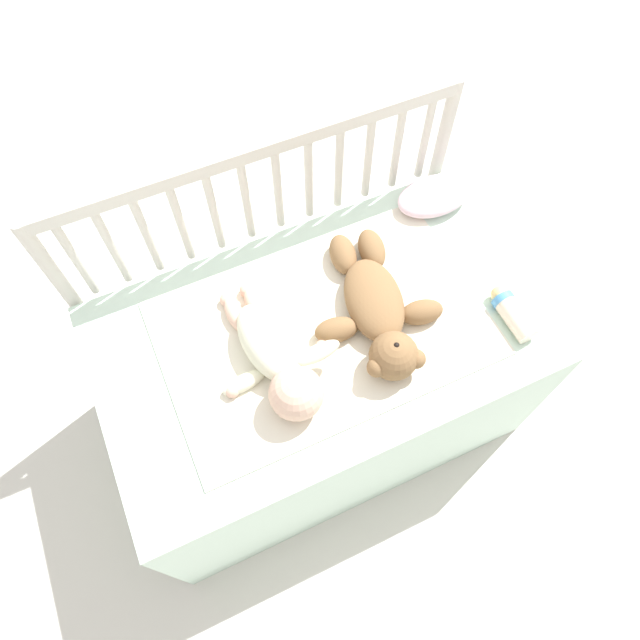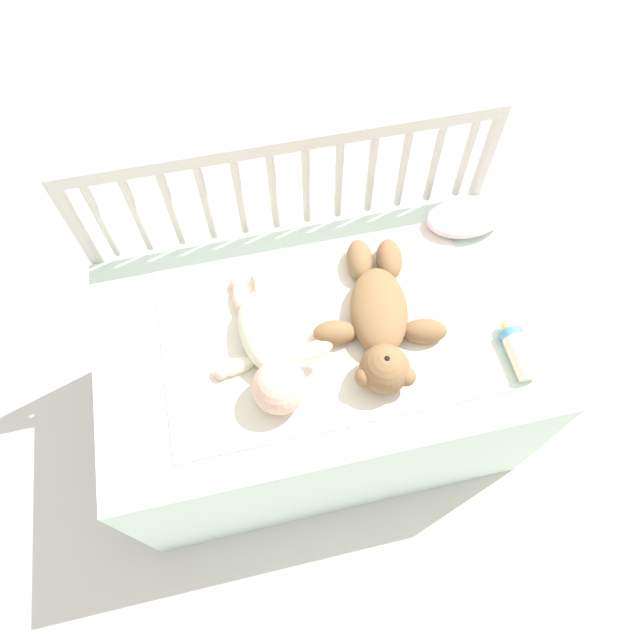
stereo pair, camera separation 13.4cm
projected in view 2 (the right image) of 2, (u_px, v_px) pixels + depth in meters
name	position (u px, v px, depth m)	size (l,w,h in m)	color
ground_plane	(320.00, 409.00, 1.88)	(12.00, 12.00, 0.00)	silver
crib_mattress	(320.00, 376.00, 1.64)	(1.10, 0.65, 0.55)	silver
crib_rail	(291.00, 208.00, 1.51)	(1.10, 0.04, 0.85)	beige
blanket	(323.00, 329.00, 1.40)	(0.79, 0.51, 0.01)	silver
teddy_bear	(380.00, 320.00, 1.36)	(0.33, 0.44, 0.12)	olive
baby	(268.00, 350.00, 1.32)	(0.29, 0.40, 0.12)	#EAEACC
baby_bottle	(518.00, 349.00, 1.35)	(0.06, 0.15, 0.06)	#F4E5CC
small_pillow	(466.00, 217.00, 1.53)	(0.22, 0.13, 0.06)	silver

